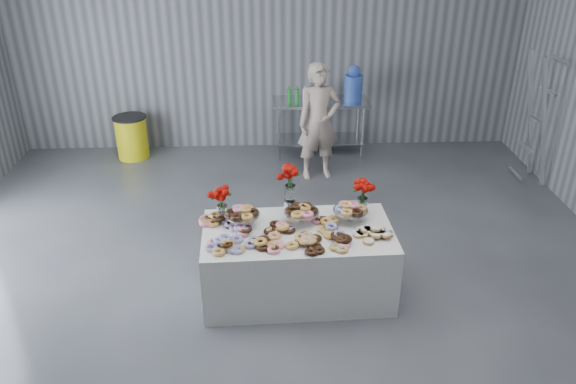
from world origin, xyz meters
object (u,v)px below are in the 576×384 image
(water_jug, at_px, (353,85))
(stepladder, at_px, (537,119))
(person, at_px, (319,122))
(prep_table, at_px, (320,118))
(display_table, at_px, (298,262))
(trash_barrel, at_px, (132,137))

(water_jug, distance_m, stepladder, 2.69)
(water_jug, xyz_separation_m, person, (-0.61, -0.83, -0.30))
(water_jug, height_order, stepladder, stepladder)
(prep_table, relative_size, stepladder, 0.79)
(person, bearing_deg, prep_table, 71.83)
(person, xyz_separation_m, stepladder, (3.04, -0.29, 0.09))
(display_table, relative_size, stepladder, 1.00)
(display_table, height_order, prep_table, prep_table)
(prep_table, xyz_separation_m, person, (-0.11, -0.83, 0.23))
(water_jug, relative_size, trash_barrel, 0.82)
(person, distance_m, trash_barrel, 3.06)
(person, bearing_deg, trash_barrel, 152.96)
(trash_barrel, bearing_deg, stepladder, -10.68)
(display_table, relative_size, trash_barrel, 2.80)
(water_jug, bearing_deg, prep_table, 180.00)
(water_jug, relative_size, person, 0.32)
(water_jug, relative_size, stepladder, 0.29)
(water_jug, bearing_deg, display_table, -106.40)
(display_table, distance_m, stepladder, 4.36)
(trash_barrel, height_order, stepladder, stepladder)
(stepladder, bearing_deg, water_jug, 155.34)
(prep_table, distance_m, person, 0.87)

